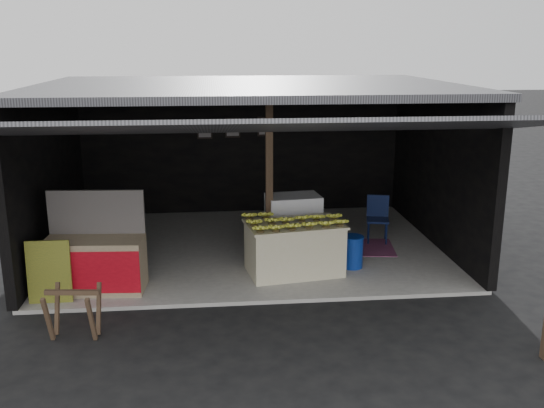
{
  "coord_description": "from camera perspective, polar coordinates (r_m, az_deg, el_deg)",
  "views": [
    {
      "loc": [
        -0.67,
        -8.12,
        3.69
      ],
      "look_at": [
        0.31,
        1.56,
        1.1
      ],
      "focal_mm": 40.0,
      "sensor_mm": 36.0,
      "label": 1
    }
  ],
  "objects": [
    {
      "name": "plastic_chair",
      "position": [
        11.56,
        9.92,
        -0.99
      ],
      "size": [
        0.49,
        0.49,
        0.87
      ],
      "rotation": [
        0.0,
        0.0,
        -0.23
      ],
      "color": "#0A1439",
      "rests_on": "concrete_slab"
    },
    {
      "name": "green_signboard",
      "position": [
        9.28,
        -20.25,
        -6.02
      ],
      "size": [
        0.62,
        0.11,
        0.93
      ],
      "primitive_type": "cube",
      "rotation": [
        -0.07,
        0.0,
        0.0
      ],
      "color": "black",
      "rests_on": "concrete_slab"
    },
    {
      "name": "sawhorse",
      "position": [
        8.24,
        -18.19,
        -9.29
      ],
      "size": [
        0.7,
        0.65,
        0.66
      ],
      "rotation": [
        0.0,
        0.0,
        -0.11
      ],
      "color": "#503828",
      "rests_on": "ground"
    },
    {
      "name": "shophouse",
      "position": [
        11.08,
        -2.28,
        6.63
      ],
      "size": [
        7.4,
        7.29,
        3.02
      ],
      "color": "black",
      "rests_on": "ground"
    },
    {
      "name": "white_crate",
      "position": [
        10.82,
        2.01,
        -1.84
      ],
      "size": [
        0.99,
        0.73,
        1.03
      ],
      "rotation": [
        0.0,
        0.0,
        0.12
      ],
      "color": "white",
      "rests_on": "concrete_slab"
    },
    {
      "name": "water_barrel",
      "position": [
        10.2,
        7.58,
        -4.55
      ],
      "size": [
        0.35,
        0.35,
        0.51
      ],
      "primitive_type": "cylinder",
      "color": "navy",
      "rests_on": "concrete_slab"
    },
    {
      "name": "banana_table",
      "position": [
        9.84,
        2.11,
        -4.13
      ],
      "size": [
        1.66,
        1.17,
        0.84
      ],
      "rotation": [
        0.0,
        0.0,
        0.15
      ],
      "color": "beige",
      "rests_on": "concrete_slab"
    },
    {
      "name": "neighbor_stall",
      "position": [
        9.51,
        -16.3,
        -5.24
      ],
      "size": [
        1.49,
        0.76,
        1.5
      ],
      "rotation": [
        0.0,
        0.0,
        -0.07
      ],
      "color": "#998466",
      "rests_on": "concrete_slab"
    },
    {
      "name": "banana_pile",
      "position": [
        9.68,
        2.14,
        -1.32
      ],
      "size": [
        1.53,
        1.05,
        0.17
      ],
      "primitive_type": null,
      "rotation": [
        0.0,
        0.0,
        0.15
      ],
      "color": "yellow",
      "rests_on": "banana_table"
    },
    {
      "name": "magenta_rug",
      "position": [
        11.25,
        7.55,
        -4.04
      ],
      "size": [
        1.62,
        1.19,
        0.01
      ],
      "primitive_type": "cube",
      "rotation": [
        0.0,
        0.0,
        -0.13
      ],
      "color": "#6D1847",
      "rests_on": "concrete_slab"
    },
    {
      "name": "picture_frames",
      "position": [
        13.15,
        -3.58,
        7.17
      ],
      "size": [
        1.62,
        0.04,
        0.46
      ],
      "color": "black",
      "rests_on": "shophouse"
    },
    {
      "name": "ground",
      "position": [
        8.95,
        -1.01,
        -9.46
      ],
      "size": [
        80.0,
        80.0,
        0.0
      ],
      "primitive_type": "plane",
      "color": "black",
      "rests_on": "ground"
    },
    {
      "name": "concrete_slab",
      "position": [
        11.26,
        -2.08,
        -4.09
      ],
      "size": [
        7.0,
        5.0,
        0.06
      ],
      "primitive_type": "cube",
      "color": "gray",
      "rests_on": "ground"
    }
  ]
}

